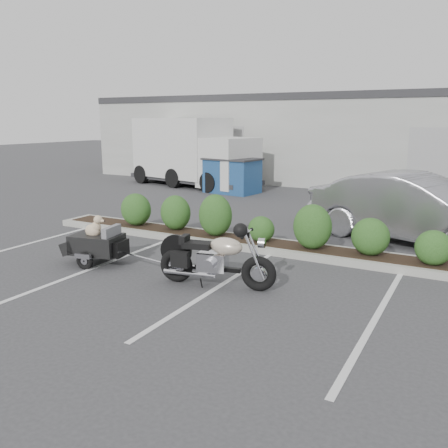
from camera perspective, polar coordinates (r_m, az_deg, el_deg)
The scene contains 8 objects.
ground at distance 9.42m, azimuth -5.47°, elevation -5.37°, with size 90.00×90.00×0.00m, color #38383A.
planter_kerb at distance 10.80m, azimuth 5.51°, elevation -2.63°, with size 12.00×1.00×0.15m, color #9E9E93.
building at distance 24.95m, azimuth 17.11°, elevation 9.88°, with size 26.00×10.00×4.00m, color #9EA099.
motorcycle at distance 8.27m, azimuth -1.01°, elevation -4.28°, with size 2.13×0.87×1.23m.
pet_trailer at distance 9.93m, azimuth -15.10°, elevation -2.25°, with size 1.73×0.99×1.02m.
sedan at distance 12.07m, azimuth 21.91°, elevation 1.74°, with size 1.73×4.97×1.64m, color #A0A0A7.
dumpster at distance 19.03m, azimuth 1.00°, elevation 5.88°, with size 2.27×1.70×1.38m.
delivery_truck at distance 21.08m, azimuth -3.80°, elevation 8.44°, with size 6.74×3.53×2.95m.
Camera 1 is at (5.05, -7.41, 2.87)m, focal length 38.00 mm.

